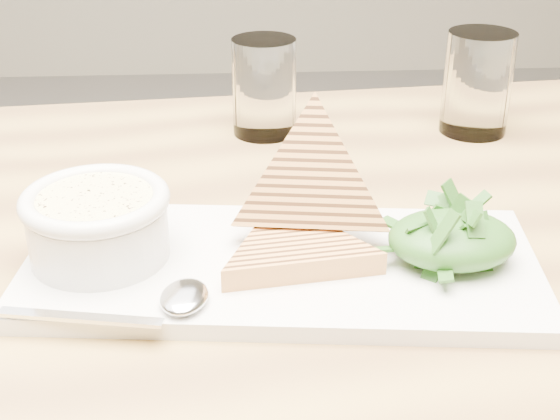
{
  "coord_description": "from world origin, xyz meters",
  "views": [
    {
      "loc": [
        -0.03,
        -0.5,
        1.09
      ],
      "look_at": [
        0.01,
        0.08,
        0.79
      ],
      "focal_mm": 50.0,
      "sensor_mm": 36.0,
      "label": 1
    }
  ],
  "objects": [
    {
      "name": "glass_far",
      "position": [
        0.25,
        0.37,
        0.8
      ],
      "size": [
        0.08,
        0.08,
        0.12
      ],
      "primitive_type": "cylinder",
      "color": "white",
      "rests_on": "table_top"
    },
    {
      "name": "table_top",
      "position": [
        0.13,
        0.1,
        0.72
      ],
      "size": [
        1.37,
        0.98,
        0.04
      ],
      "primitive_type": "cube",
      "rotation": [
        0.0,
        0.0,
        0.09
      ],
      "color": "#A27E41",
      "rests_on": "ground"
    },
    {
      "name": "salad_base",
      "position": [
        0.14,
        0.05,
        0.78
      ],
      "size": [
        0.1,
        0.08,
        0.04
      ],
      "primitive_type": "ellipsoid",
      "color": "#193612",
      "rests_on": "platter"
    },
    {
      "name": "arugula_pile",
      "position": [
        0.14,
        0.05,
        0.78
      ],
      "size": [
        0.11,
        0.1,
        0.05
      ],
      "primitive_type": null,
      "color": "#347223",
      "rests_on": "platter"
    },
    {
      "name": "platter",
      "position": [
        0.01,
        0.06,
        0.75
      ],
      "size": [
        0.44,
        0.23,
        0.01
      ],
      "primitive_type": "cube",
      "rotation": [
        0.0,
        0.0,
        -0.1
      ],
      "color": "white",
      "rests_on": "table_top"
    },
    {
      "name": "spoon_handle",
      "position": [
        -0.15,
        -0.02,
        0.76
      ],
      "size": [
        0.12,
        0.03,
        0.0
      ],
      "primitive_type": "cube",
      "rotation": [
        0.0,
        0.0,
        -0.18
      ],
      "color": "silver",
      "rests_on": "platter"
    },
    {
      "name": "soup_bowl",
      "position": [
        -0.14,
        0.07,
        0.78
      ],
      "size": [
        0.11,
        0.11,
        0.05
      ],
      "primitive_type": "cylinder",
      "color": "white",
      "rests_on": "platter"
    },
    {
      "name": "sandwich_flat",
      "position": [
        0.02,
        0.06,
        0.77
      ],
      "size": [
        0.18,
        0.18,
        0.02
      ],
      "primitive_type": null,
      "rotation": [
        0.0,
        0.0,
        0.15
      ],
      "color": "#BF7E3F",
      "rests_on": "platter"
    },
    {
      "name": "bowl_rim",
      "position": [
        -0.14,
        0.07,
        0.81
      ],
      "size": [
        0.12,
        0.12,
        0.01
      ],
      "primitive_type": "torus",
      "color": "white",
      "rests_on": "soup_bowl"
    },
    {
      "name": "sandwich_lean",
      "position": [
        0.03,
        0.09,
        0.81
      ],
      "size": [
        0.17,
        0.17,
        0.18
      ],
      "primitive_type": null,
      "rotation": [
        1.03,
        0.0,
        -0.13
      ],
      "color": "#BF7E3F",
      "rests_on": "sandwich_flat"
    },
    {
      "name": "glass_near",
      "position": [
        0.0,
        0.38,
        0.8
      ],
      "size": [
        0.07,
        0.07,
        0.11
      ],
      "primitive_type": "cylinder",
      "color": "white",
      "rests_on": "table_top"
    },
    {
      "name": "soup",
      "position": [
        -0.14,
        0.07,
        0.81
      ],
      "size": [
        0.1,
        0.1,
        0.01
      ],
      "primitive_type": "cylinder",
      "color": "#FEE99D",
      "rests_on": "soup_bowl"
    },
    {
      "name": "spoon_bowl",
      "position": [
        -0.07,
        -0.0,
        0.76
      ],
      "size": [
        0.04,
        0.05,
        0.01
      ],
      "primitive_type": "ellipsoid",
      "rotation": [
        0.0,
        0.0,
        -0.18
      ],
      "color": "silver",
      "rests_on": "platter"
    }
  ]
}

